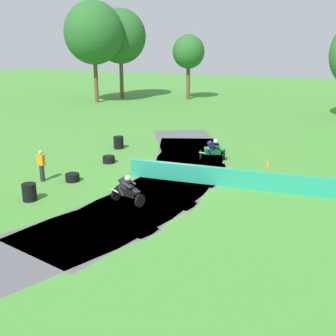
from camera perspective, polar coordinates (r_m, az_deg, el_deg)
ground_plane at (r=22.53m, az=0.86°, el=-1.58°), size 120.00×120.00×0.00m
track_asphalt at (r=22.81m, az=-1.25°, el=-1.33°), size 8.30×25.28×0.01m
safety_barrier at (r=21.41m, az=13.49°, el=-1.80°), size 14.69×1.05×0.90m
motorcycle_lead_black at (r=19.23m, az=-5.25°, el=-2.90°), size 1.70×1.03×1.42m
motorcycle_chase_green at (r=26.06m, az=6.03°, el=2.38°), size 1.74×1.24×1.43m
tire_stack_near at (r=20.63m, az=-17.71°, el=-3.03°), size 0.64×0.64×0.80m
tire_stack_mid_a at (r=22.82m, az=-12.41°, el=-1.21°), size 0.72×0.72×0.40m
tire_stack_mid_b at (r=25.74m, az=-7.76°, el=1.12°), size 0.71×0.71×0.40m
tire_stack_far at (r=28.89m, az=-6.49°, el=3.35°), size 0.66×0.66×0.80m
track_marshal at (r=23.03m, az=-16.24°, el=0.28°), size 0.34×0.24×1.63m
traffic_cone at (r=25.53m, az=12.98°, el=0.75°), size 0.28×0.28×0.44m
tree_mid_rise at (r=51.80m, az=-6.27°, el=16.77°), size 5.81×5.81×10.08m
tree_behind_barrier at (r=48.96m, az=-9.70°, el=17.04°), size 6.29×6.29×10.69m
tree_distant at (r=50.83m, az=2.71°, el=14.93°), size 3.60×3.60×7.25m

